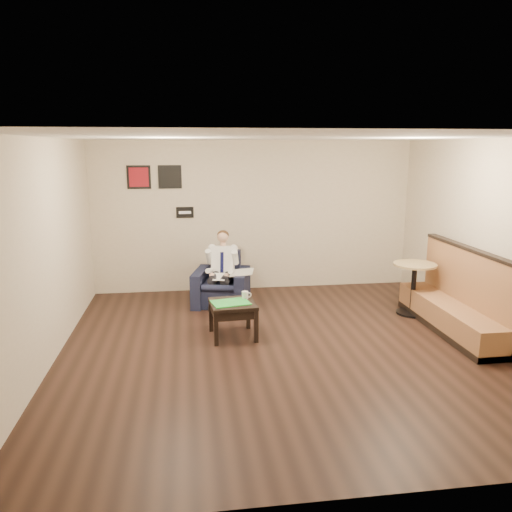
{
  "coord_description": "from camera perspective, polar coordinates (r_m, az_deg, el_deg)",
  "views": [
    {
      "loc": [
        -1.26,
        -6.26,
        2.68
      ],
      "look_at": [
        -0.22,
        1.2,
        1.03
      ],
      "focal_mm": 35.0,
      "sensor_mm": 36.0,
      "label": 1
    }
  ],
  "objects": [
    {
      "name": "green_folder",
      "position": [
        7.1,
        -2.93,
        -5.34
      ],
      "size": [
        0.58,
        0.47,
        0.01
      ],
      "primitive_type": "cube",
      "rotation": [
        0.0,
        0.0,
        0.22
      ],
      "color": "green",
      "rests_on": "side_table"
    },
    {
      "name": "seating_sign",
      "position": [
        9.32,
        -8.13,
        4.96
      ],
      "size": [
        0.32,
        0.02,
        0.2
      ],
      "primitive_type": "cube",
      "color": "black",
      "rests_on": "wall_back"
    },
    {
      "name": "ceiling",
      "position": [
        6.38,
        3.56,
        13.41
      ],
      "size": [
        6.0,
        6.0,
        0.02
      ],
      "primitive_type": "cube",
      "color": "white",
      "rests_on": "wall_back"
    },
    {
      "name": "ground",
      "position": [
        6.92,
        3.24,
        -10.44
      ],
      "size": [
        6.0,
        6.0,
        0.0
      ],
      "primitive_type": "plane",
      "color": "black",
      "rests_on": "ground"
    },
    {
      "name": "armchair",
      "position": [
        8.65,
        -3.98,
        -2.67
      ],
      "size": [
        1.1,
        1.1,
        0.88
      ],
      "primitive_type": "cube",
      "rotation": [
        0.0,
        0.0,
        -0.24
      ],
      "color": "black",
      "rests_on": "ground"
    },
    {
      "name": "art_print_left",
      "position": [
        9.3,
        -13.24,
        8.77
      ],
      "size": [
        0.42,
        0.03,
        0.42
      ],
      "primitive_type": "cube",
      "color": "maroon",
      "rests_on": "wall_back"
    },
    {
      "name": "smartphone",
      "position": [
        7.31,
        -2.48,
        -4.83
      ],
      "size": [
        0.17,
        0.1,
        0.01
      ],
      "primitive_type": "cube",
      "rotation": [
        0.0,
        0.0,
        -0.1
      ],
      "color": "black",
      "rests_on": "side_table"
    },
    {
      "name": "coffee_mug",
      "position": [
        7.28,
        -1.26,
        -4.49
      ],
      "size": [
        0.1,
        0.1,
        0.11
      ],
      "primitive_type": "cylinder",
      "rotation": [
        0.0,
        0.0,
        0.08
      ],
      "color": "white",
      "rests_on": "side_table"
    },
    {
      "name": "art_print_right",
      "position": [
        9.26,
        -9.82,
        8.9
      ],
      "size": [
        0.42,
        0.03,
        0.42
      ],
      "primitive_type": "cube",
      "color": "black",
      "rests_on": "wall_back"
    },
    {
      "name": "wall_left",
      "position": [
        6.62,
        -22.99,
        0.21
      ],
      "size": [
        0.02,
        6.0,
        2.8
      ],
      "primitive_type": "cube",
      "color": "beige",
      "rests_on": "ground"
    },
    {
      "name": "side_table",
      "position": [
        7.22,
        -2.66,
        -7.27
      ],
      "size": [
        0.68,
        0.68,
        0.52
      ],
      "primitive_type": "cube",
      "rotation": [
        0.0,
        0.0,
        0.08
      ],
      "color": "black",
      "rests_on": "ground"
    },
    {
      "name": "banquette",
      "position": [
        7.91,
        21.58,
        -3.67
      ],
      "size": [
        0.57,
        2.4,
        1.23
      ],
      "primitive_type": "cube",
      "color": "brown",
      "rests_on": "ground"
    },
    {
      "name": "seated_man",
      "position": [
        8.5,
        -4.13,
        -1.81
      ],
      "size": [
        0.76,
        0.97,
        1.21
      ],
      "primitive_type": null,
      "rotation": [
        0.0,
        0.0,
        -0.24
      ],
      "color": "white",
      "rests_on": "armchair"
    },
    {
      "name": "lap_papers",
      "position": [
        8.43,
        -4.23,
        -2.38
      ],
      "size": [
        0.25,
        0.32,
        0.01
      ],
      "primitive_type": "cube",
      "rotation": [
        0.0,
        0.0,
        -0.17
      ],
      "color": "white",
      "rests_on": "seated_man"
    },
    {
      "name": "cafe_table",
      "position": [
        8.51,
        17.53,
        -3.6
      ],
      "size": [
        0.9,
        0.9,
        0.85
      ],
      "primitive_type": "cylinder",
      "rotation": [
        0.0,
        0.0,
        0.41
      ],
      "color": "#9E8356",
      "rests_on": "ground"
    },
    {
      "name": "newspaper",
      "position": [
        8.47,
        -1.64,
        -1.87
      ],
      "size": [
        0.47,
        0.54,
        0.01
      ],
      "primitive_type": "cube",
      "rotation": [
        0.0,
        0.0,
        -0.19
      ],
      "color": "silver",
      "rests_on": "armchair"
    },
    {
      "name": "wall_right",
      "position": [
        7.68,
        25.94,
        1.5
      ],
      "size": [
        0.02,
        6.0,
        2.8
      ],
      "primitive_type": "cube",
      "color": "beige",
      "rests_on": "ground"
    },
    {
      "name": "wall_front",
      "position": [
        3.72,
        12.51,
        -8.09
      ],
      "size": [
        6.0,
        0.02,
        2.8
      ],
      "primitive_type": "cube",
      "color": "beige",
      "rests_on": "ground"
    },
    {
      "name": "wall_back",
      "position": [
        9.43,
        -0.16,
        4.56
      ],
      "size": [
        6.0,
        0.02,
        2.8
      ],
      "primitive_type": "cube",
      "color": "beige",
      "rests_on": "ground"
    }
  ]
}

